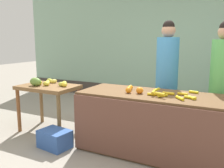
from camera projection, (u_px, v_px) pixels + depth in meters
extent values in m
plane|color=gray|center=(125.00, 146.00, 3.63)|extent=(24.00, 24.00, 0.00)
cube|color=#8CB299|center=(174.00, 46.00, 5.87)|extent=(8.69, 0.20, 2.82)
cube|color=#3F3833|center=(171.00, 97.00, 5.99)|extent=(8.69, 0.04, 0.36)
cube|color=brown|center=(154.00, 124.00, 3.37)|extent=(2.05, 0.79, 0.83)
cube|color=brown|center=(144.00, 134.00, 3.01)|extent=(2.05, 0.03, 0.77)
cube|color=brown|center=(48.00, 87.00, 4.14)|extent=(0.96, 0.64, 0.06)
cylinder|color=brown|center=(19.00, 111.00, 4.17)|extent=(0.06, 0.06, 0.73)
cylinder|color=brown|center=(59.00, 118.00, 3.78)|extent=(0.06, 0.06, 0.73)
cylinder|color=brown|center=(41.00, 103.00, 4.64)|extent=(0.06, 0.06, 0.73)
cylinder|color=brown|center=(79.00, 109.00, 4.26)|extent=(0.06, 0.06, 0.73)
cylinder|color=yellow|center=(163.00, 96.00, 3.11)|extent=(0.11, 0.13, 0.04)
cylinder|color=gold|center=(190.00, 97.00, 3.01)|extent=(0.15, 0.06, 0.04)
cylinder|color=yellow|center=(153.00, 94.00, 3.18)|extent=(0.15, 0.06, 0.04)
cylinder|color=yellow|center=(180.00, 98.00, 2.97)|extent=(0.13, 0.14, 0.04)
cylinder|color=gold|center=(169.00, 93.00, 3.24)|extent=(0.15, 0.04, 0.04)
cylinder|color=gold|center=(192.00, 98.00, 2.99)|extent=(0.11, 0.11, 0.04)
cylinder|color=yellow|center=(194.00, 92.00, 3.32)|extent=(0.13, 0.05, 0.04)
cylinder|color=yellow|center=(183.00, 94.00, 3.20)|extent=(0.13, 0.04, 0.04)
cylinder|color=gold|center=(153.00, 92.00, 3.17)|extent=(0.06, 0.15, 0.04)
cylinder|color=gold|center=(157.00, 90.00, 3.33)|extent=(0.06, 0.15, 0.04)
cylinder|color=gold|center=(160.00, 94.00, 3.06)|extent=(0.14, 0.08, 0.04)
sphere|color=orange|center=(129.00, 90.00, 3.33)|extent=(0.08, 0.08, 0.08)
sphere|color=orange|center=(140.00, 90.00, 3.31)|extent=(0.08, 0.08, 0.08)
sphere|color=orange|center=(129.00, 88.00, 3.48)|extent=(0.07, 0.07, 0.07)
sphere|color=orange|center=(131.00, 87.00, 3.57)|extent=(0.07, 0.07, 0.07)
sphere|color=orange|center=(139.00, 90.00, 3.29)|extent=(0.09, 0.09, 0.09)
ellipsoid|color=yellow|center=(64.00, 85.00, 4.00)|extent=(0.13, 0.10, 0.08)
ellipsoid|color=#D3D44A|center=(61.00, 84.00, 4.04)|extent=(0.11, 0.10, 0.07)
ellipsoid|color=yellow|center=(46.00, 84.00, 4.09)|extent=(0.12, 0.08, 0.07)
ellipsoid|color=yellow|center=(40.00, 83.00, 4.16)|extent=(0.07, 0.10, 0.08)
ellipsoid|color=#DCD348|center=(64.00, 83.00, 4.09)|extent=(0.11, 0.07, 0.08)
ellipsoid|color=#D9CC48|center=(48.00, 83.00, 4.17)|extent=(0.14, 0.13, 0.08)
ellipsoid|color=#E6D24C|center=(54.00, 81.00, 4.35)|extent=(0.14, 0.14, 0.07)
ellipsoid|color=#DFDF43|center=(50.00, 80.00, 4.41)|extent=(0.12, 0.08, 0.07)
ellipsoid|color=yellow|center=(38.00, 81.00, 4.37)|extent=(0.11, 0.08, 0.07)
ellipsoid|color=olive|center=(36.00, 82.00, 4.07)|extent=(0.23, 0.16, 0.14)
cylinder|color=#33333D|center=(165.00, 115.00, 3.96)|extent=(0.29, 0.29, 0.71)
cylinder|color=#3F8CCC|center=(167.00, 66.00, 3.82)|extent=(0.34, 0.34, 0.87)
sphere|color=tan|center=(169.00, 31.00, 3.72)|extent=(0.21, 0.21, 0.21)
sphere|color=black|center=(169.00, 26.00, 3.71)|extent=(0.18, 0.18, 0.18)
cylinder|color=#33333D|center=(219.00, 123.00, 3.61)|extent=(0.29, 0.29, 0.70)
cylinder|color=#59B259|center=(223.00, 70.00, 3.48)|extent=(0.34, 0.34, 0.85)
cube|color=#3359A5|center=(55.00, 139.00, 3.57)|extent=(0.48, 0.38, 0.26)
ellipsoid|color=tan|center=(105.00, 112.00, 4.46)|extent=(0.46, 0.45, 0.51)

